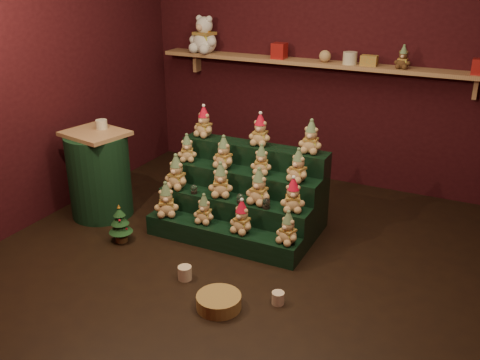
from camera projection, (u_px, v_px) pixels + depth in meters
The scene contains 40 objects.
ground at pixel (239, 258), 4.41m from camera, with size 4.00×4.00×0.00m, color black.
back_wall at pixel (326, 51), 5.58m from camera, with size 4.00×0.10×2.80m, color black.
front_wall at pixel (16, 191), 2.18m from camera, with size 4.00×0.10×2.80m, color black.
left_wall at pixel (31, 67), 4.72m from camera, with size 0.10×4.00×2.80m, color black.
back_shelf at pixel (320, 64), 5.47m from camera, with size 3.60×0.26×0.24m.
riser_tier_front at pixel (221, 236), 4.57m from camera, with size 1.40×0.22×0.18m, color black.
riser_tier_midfront at pixel (233, 217), 4.71m from camera, with size 1.40×0.22×0.36m, color black.
riser_tier_midback at pixel (244, 198), 4.86m from camera, with size 1.40×0.22×0.54m, color black.
riser_tier_back at pixel (254, 181), 5.01m from camera, with size 1.40×0.22×0.72m, color black.
teddy_0 at pixel (166, 199), 4.69m from camera, with size 0.22×0.20×0.30m, color tan, non-canonical shape.
teddy_1 at pixel (204, 209), 4.57m from camera, with size 0.18×0.16×0.26m, color tan, non-canonical shape.
teddy_2 at pixel (242, 217), 4.40m from camera, with size 0.20×0.18×0.28m, color tan, non-canonical shape.
teddy_3 at pixel (288, 228), 4.23m from camera, with size 0.19×0.17×0.27m, color tan, non-canonical shape.
teddy_4 at pixel (176, 172), 4.80m from camera, with size 0.22×0.20×0.31m, color tan, non-canonical shape.
teddy_5 at pixel (221, 180), 4.64m from camera, with size 0.22×0.19×0.30m, color tan, non-canonical shape.
teddy_6 at pixel (259, 186), 4.49m from camera, with size 0.22×0.20×0.31m, color tan, non-canonical shape.
teddy_7 at pixel (293, 195), 4.36m from camera, with size 0.20×0.18×0.28m, color tan, non-canonical shape.
teddy_8 at pixel (187, 148), 4.95m from camera, with size 0.18×0.16×0.25m, color tan, non-canonical shape.
teddy_9 at pixel (224, 152), 4.78m from camera, with size 0.21×0.19×0.29m, color tan, non-canonical shape.
teddy_10 at pixel (261, 159), 4.65m from camera, with size 0.19×0.17×0.26m, color tan, non-canonical shape.
teddy_11 at pixel (298, 165), 4.49m from camera, with size 0.20×0.18×0.28m, color tan, non-canonical shape.
teddy_12 at pixel (204, 122), 5.05m from camera, with size 0.20×0.18×0.29m, color tan, non-canonical shape.
teddy_13 at pixel (260, 130), 4.81m from camera, with size 0.20×0.18×0.28m, color tan, non-canonical shape.
teddy_14 at pixel (311, 137), 4.61m from camera, with size 0.21×0.19×0.29m, color tan, non-canonical shape.
snow_globe_a at pixel (194, 189), 4.73m from camera, with size 0.06×0.06×0.08m.
snow_globe_b at pixel (240, 198), 4.54m from camera, with size 0.06×0.06×0.08m.
snow_globe_c at pixel (266, 203), 4.44m from camera, with size 0.07×0.07×0.09m.
side_table at pixel (99, 174), 5.03m from camera, with size 0.62×0.58×0.83m.
table_ornament at pixel (102, 124), 4.93m from camera, with size 0.11×0.11×0.08m, color beige.
mini_christmas_tree at pixel (120, 224), 4.61m from camera, with size 0.21×0.21×0.35m.
mug_left at pixel (185, 273), 4.10m from camera, with size 0.11×0.11×0.11m, color beige.
mug_right at pixel (278, 298), 3.81m from camera, with size 0.09×0.09×0.09m, color beige.
wicker_basket at pixel (219, 302), 3.76m from camera, with size 0.32×0.32×0.10m, color olive.
white_bear at pixel (204, 29), 5.89m from camera, with size 0.36×0.32×0.51m, color white, non-canonical shape.
brown_bear at pixel (403, 57), 5.06m from camera, with size 0.15×0.14×0.21m, color #53321B, non-canonical shape.
gift_tin_red_a at pixel (279, 51), 5.59m from camera, with size 0.14×0.14×0.16m, color #A51B19.
gift_tin_cream at pixel (350, 58), 5.29m from camera, with size 0.14×0.14×0.12m, color beige.
gift_tin_red_b at pixel (479, 67), 4.80m from camera, with size 0.12×0.12×0.14m, color #A51B19.
shelf_plush_ball at pixel (325, 56), 5.40m from camera, with size 0.12×0.12×0.12m, color tan.
scarf_gift_box at pixel (369, 61), 5.22m from camera, with size 0.16×0.10×0.10m, color #C5651B.
Camera 1 is at (1.71, -3.44, 2.27)m, focal length 40.00 mm.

